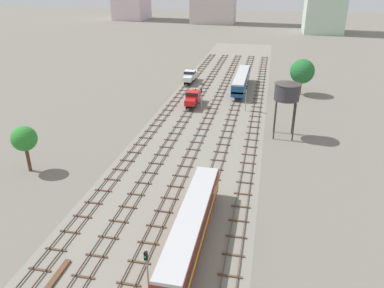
{
  "coord_description": "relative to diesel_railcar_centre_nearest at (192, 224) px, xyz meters",
  "views": [
    {
      "loc": [
        11.25,
        -14.09,
        26.6
      ],
      "look_at": [
        0.0,
        39.59,
        1.5
      ],
      "focal_mm": 35.01,
      "sensor_mm": 36.0,
      "label": 1
    }
  ],
  "objects": [
    {
      "name": "ground_plane",
      "position": [
        -4.6,
        38.59,
        -2.6
      ],
      "size": [
        480.0,
        480.0,
        0.0
      ],
      "primitive_type": "plane",
      "color": "slate"
    },
    {
      "name": "ballast_bed",
      "position": [
        -4.6,
        38.59,
        -2.59
      ],
      "size": [
        22.4,
        176.0,
        0.01
      ],
      "primitive_type": "cube",
      "color": "gray",
      "rests_on": "ground"
    },
    {
      "name": "track_far_left",
      "position": [
        -13.8,
        39.59,
        -2.46
      ],
      "size": [
        2.4,
        126.0,
        0.29
      ],
      "color": "#47382D",
      "rests_on": "ground"
    },
    {
      "name": "track_left",
      "position": [
        -9.2,
        39.59,
        -2.46
      ],
      "size": [
        2.4,
        126.0,
        0.29
      ],
      "color": "#47382D",
      "rests_on": "ground"
    },
    {
      "name": "track_centre_left",
      "position": [
        -4.6,
        39.59,
        -2.46
      ],
      "size": [
        2.4,
        126.0,
        0.29
      ],
      "color": "#47382D",
      "rests_on": "ground"
    },
    {
      "name": "track_centre",
      "position": [
        -0.0,
        39.59,
        -2.46
      ],
      "size": [
        2.4,
        126.0,
        0.29
      ],
      "color": "#47382D",
      "rests_on": "ground"
    },
    {
      "name": "track_centre_right",
      "position": [
        4.6,
        39.59,
        -2.46
      ],
      "size": [
        2.4,
        126.0,
        0.29
      ],
      "color": "#47382D",
      "rests_on": "ground"
    },
    {
      "name": "diesel_railcar_centre_nearest",
      "position": [
        0.0,
        0.0,
        0.0
      ],
      "size": [
        2.96,
        20.5,
        3.8
      ],
      "color": "maroon",
      "rests_on": "ground"
    },
    {
      "name": "shunter_loco_left_near",
      "position": [
        -9.2,
        45.23,
        -0.59
      ],
      "size": [
        2.74,
        8.46,
        3.1
      ],
      "color": "red",
      "rests_on": "ground"
    },
    {
      "name": "diesel_railcar_centre_mid",
      "position": [
        0.0,
        59.48,
        0.0
      ],
      "size": [
        2.96,
        20.5,
        3.8
      ],
      "color": "#194C8C",
      "rests_on": "ground"
    },
    {
      "name": "shunter_loco_far_left_midfar",
      "position": [
        -13.8,
        63.68,
        -0.59
      ],
      "size": [
        2.74,
        8.46,
        3.1
      ],
      "color": "white",
      "rests_on": "ground"
    },
    {
      "name": "water_tower",
      "position": [
        9.89,
        32.05,
        5.76
      ],
      "size": [
        4.49,
        4.49,
        10.11
      ],
      "color": "#2D2826",
      "rests_on": "ground"
    },
    {
      "name": "signal_post_nearest",
      "position": [
        -2.3,
        -7.82,
        0.74
      ],
      "size": [
        0.28,
        0.47,
        5.24
      ],
      "color": "gray",
      "rests_on": "ground"
    },
    {
      "name": "signal_post_near",
      "position": [
        2.3,
        44.15,
        1.0
      ],
      "size": [
        0.28,
        0.47,
        5.69
      ],
      "color": "gray",
      "rests_on": "ground"
    },
    {
      "name": "signal_post_mid",
      "position": [
        -6.9,
        42.78,
        0.51
      ],
      "size": [
        0.28,
        0.47,
        4.85
      ],
      "color": "gray",
      "rests_on": "ground"
    },
    {
      "name": "lineside_tree_0",
      "position": [
        14.19,
        58.9,
        2.98
      ],
      "size": [
        5.7,
        5.7,
        8.45
      ],
      "color": "#4C331E",
      "rests_on": "ground"
    },
    {
      "name": "lineside_tree_1",
      "position": [
        -26.72,
        11.23,
        2.53
      ],
      "size": [
        3.63,
        3.63,
        7.0
      ],
      "color": "#4C331E",
      "rests_on": "ground"
    }
  ]
}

